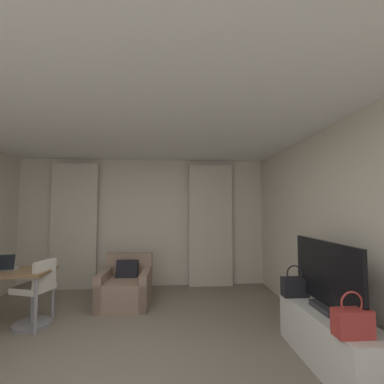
{
  "coord_description": "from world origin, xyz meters",
  "views": [
    {
      "loc": [
        0.58,
        -2.45,
        1.59
      ],
      "look_at": [
        0.88,
        1.53,
        1.84
      ],
      "focal_mm": 24.24,
      "sensor_mm": 36.0,
      "label": 1
    }
  ],
  "objects_px": {
    "desk_chair": "(36,296)",
    "tv_flatscreen": "(326,277)",
    "handbag_secondary": "(352,322)",
    "tv_console": "(330,339)",
    "laptop": "(4,267)",
    "armchair": "(126,287)",
    "handbag_primary": "(295,286)"
  },
  "relations": [
    {
      "from": "armchair",
      "to": "handbag_primary",
      "type": "relative_size",
      "value": 2.28
    },
    {
      "from": "desk_chair",
      "to": "laptop",
      "type": "relative_size",
      "value": 2.49
    },
    {
      "from": "laptop",
      "to": "handbag_secondary",
      "type": "height_order",
      "value": "laptop"
    },
    {
      "from": "desk_chair",
      "to": "handbag_primary",
      "type": "bearing_deg",
      "value": -11.71
    },
    {
      "from": "armchair",
      "to": "tv_flatscreen",
      "type": "relative_size",
      "value": 0.74
    },
    {
      "from": "tv_console",
      "to": "handbag_secondary",
      "type": "height_order",
      "value": "handbag_secondary"
    },
    {
      "from": "desk_chair",
      "to": "handbag_primary",
      "type": "relative_size",
      "value": 2.39
    },
    {
      "from": "desk_chair",
      "to": "handbag_secondary",
      "type": "height_order",
      "value": "handbag_secondary"
    },
    {
      "from": "armchair",
      "to": "handbag_secondary",
      "type": "distance_m",
      "value": 3.3
    },
    {
      "from": "tv_console",
      "to": "handbag_primary",
      "type": "xyz_separation_m",
      "value": [
        -0.13,
        0.48,
        0.39
      ]
    },
    {
      "from": "laptop",
      "to": "desk_chair",
      "type": "bearing_deg",
      "value": -3.04
    },
    {
      "from": "armchair",
      "to": "handbag_primary",
      "type": "xyz_separation_m",
      "value": [
        2.24,
        -1.4,
        0.38
      ]
    },
    {
      "from": "handbag_primary",
      "to": "tv_console",
      "type": "bearing_deg",
      "value": -75.3
    },
    {
      "from": "laptop",
      "to": "tv_console",
      "type": "xyz_separation_m",
      "value": [
        3.89,
        -1.19,
        -0.52
      ]
    },
    {
      "from": "tv_flatscreen",
      "to": "handbag_secondary",
      "type": "distance_m",
      "value": 0.59
    },
    {
      "from": "laptop",
      "to": "handbag_secondary",
      "type": "distance_m",
      "value": 4.15
    },
    {
      "from": "handbag_secondary",
      "to": "desk_chair",
      "type": "bearing_deg",
      "value": 153.46
    },
    {
      "from": "desk_chair",
      "to": "laptop",
      "type": "distance_m",
      "value": 0.6
    },
    {
      "from": "desk_chair",
      "to": "handbag_primary",
      "type": "distance_m",
      "value": 3.4
    },
    {
      "from": "laptop",
      "to": "tv_console",
      "type": "distance_m",
      "value": 4.11
    },
    {
      "from": "armchair",
      "to": "desk_chair",
      "type": "distance_m",
      "value": 1.3
    },
    {
      "from": "tv_console",
      "to": "laptop",
      "type": "bearing_deg",
      "value": 163.02
    },
    {
      "from": "handbag_secondary",
      "to": "laptop",
      "type": "bearing_deg",
      "value": 155.93
    },
    {
      "from": "laptop",
      "to": "tv_console",
      "type": "bearing_deg",
      "value": -16.98
    },
    {
      "from": "tv_flatscreen",
      "to": "desk_chair",
      "type": "bearing_deg",
      "value": 161.8
    },
    {
      "from": "desk_chair",
      "to": "handbag_secondary",
      "type": "bearing_deg",
      "value": -26.54
    },
    {
      "from": "tv_console",
      "to": "handbag_primary",
      "type": "height_order",
      "value": "handbag_primary"
    },
    {
      "from": "desk_chair",
      "to": "tv_flatscreen",
      "type": "distance_m",
      "value": 3.66
    },
    {
      "from": "desk_chair",
      "to": "tv_console",
      "type": "relative_size",
      "value": 0.65
    },
    {
      "from": "tv_console",
      "to": "handbag_primary",
      "type": "relative_size",
      "value": 3.69
    },
    {
      "from": "desk_chair",
      "to": "tv_flatscreen",
      "type": "bearing_deg",
      "value": -18.2
    },
    {
      "from": "armchair",
      "to": "laptop",
      "type": "distance_m",
      "value": 1.76
    }
  ]
}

